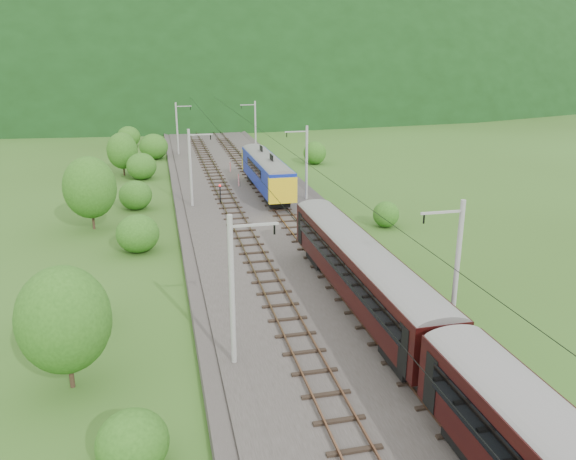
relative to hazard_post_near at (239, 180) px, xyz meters
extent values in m
plane|color=#2D4816|center=(0.14, -39.69, -1.04)|extent=(600.00, 600.00, 0.00)
cube|color=#38332D|center=(0.14, -29.69, -0.89)|extent=(14.00, 220.00, 0.30)
cube|color=brown|center=(-2.98, -29.69, -0.55)|extent=(0.08, 220.00, 0.15)
cube|color=brown|center=(-1.54, -29.69, -0.55)|extent=(0.08, 220.00, 0.15)
cube|color=black|center=(-2.26, -29.69, -0.68)|extent=(2.40, 220.00, 0.12)
cube|color=brown|center=(1.82, -29.69, -0.55)|extent=(0.08, 220.00, 0.15)
cube|color=brown|center=(3.26, -29.69, -0.55)|extent=(0.08, 220.00, 0.15)
cube|color=black|center=(2.54, -29.69, -0.68)|extent=(2.40, 220.00, 0.12)
cylinder|color=gray|center=(-6.06, -39.69, 3.26)|extent=(0.28, 0.28, 8.00)
cube|color=gray|center=(-4.86, -39.69, 6.66)|extent=(2.40, 0.12, 0.12)
cylinder|color=black|center=(-3.86, -39.69, 6.36)|extent=(0.10, 0.10, 0.50)
cylinder|color=gray|center=(-6.06, -7.69, 3.26)|extent=(0.28, 0.28, 8.00)
cube|color=gray|center=(-4.86, -7.69, 6.66)|extent=(2.40, 0.12, 0.12)
cylinder|color=black|center=(-3.86, -7.69, 6.36)|extent=(0.10, 0.10, 0.50)
cylinder|color=gray|center=(-6.06, 24.31, 3.26)|extent=(0.28, 0.28, 8.00)
cube|color=gray|center=(-4.86, 24.31, 6.66)|extent=(2.40, 0.12, 0.12)
cylinder|color=black|center=(-3.86, 24.31, 6.36)|extent=(0.10, 0.10, 0.50)
cylinder|color=gray|center=(-6.06, 56.31, 3.26)|extent=(0.28, 0.28, 8.00)
cube|color=gray|center=(-4.86, 56.31, 6.66)|extent=(2.40, 0.12, 0.12)
cylinder|color=black|center=(-3.86, 56.31, 6.36)|extent=(0.10, 0.10, 0.50)
cylinder|color=gray|center=(-6.06, 88.31, 3.26)|extent=(0.28, 0.28, 8.00)
cube|color=gray|center=(-4.86, 88.31, 6.66)|extent=(2.40, 0.12, 0.12)
cylinder|color=black|center=(-3.86, 88.31, 6.36)|extent=(0.10, 0.10, 0.50)
cylinder|color=gray|center=(6.34, -39.69, 3.26)|extent=(0.28, 0.28, 8.00)
cube|color=gray|center=(5.14, -39.69, 6.66)|extent=(2.40, 0.12, 0.12)
cylinder|color=black|center=(4.14, -39.69, 6.36)|extent=(0.10, 0.10, 0.50)
cylinder|color=gray|center=(6.34, -7.69, 3.26)|extent=(0.28, 0.28, 8.00)
cube|color=gray|center=(5.14, -7.69, 6.66)|extent=(2.40, 0.12, 0.12)
cylinder|color=black|center=(4.14, -7.69, 6.36)|extent=(0.10, 0.10, 0.50)
cylinder|color=gray|center=(6.34, 24.31, 3.26)|extent=(0.28, 0.28, 8.00)
cube|color=gray|center=(5.14, 24.31, 6.66)|extent=(2.40, 0.12, 0.12)
cylinder|color=black|center=(4.14, 24.31, 6.36)|extent=(0.10, 0.10, 0.50)
cylinder|color=gray|center=(6.34, 56.31, 3.26)|extent=(0.28, 0.28, 8.00)
cube|color=gray|center=(5.14, 56.31, 6.66)|extent=(2.40, 0.12, 0.12)
cylinder|color=black|center=(4.14, 56.31, 6.36)|extent=(0.10, 0.10, 0.50)
cylinder|color=gray|center=(6.34, 88.31, 3.26)|extent=(0.28, 0.28, 8.00)
cube|color=gray|center=(5.14, 88.31, 6.66)|extent=(2.40, 0.12, 0.12)
cylinder|color=black|center=(4.14, 88.31, 6.36)|extent=(0.10, 0.10, 0.50)
cylinder|color=black|center=(-2.26, -29.69, 6.06)|extent=(0.03, 198.00, 0.03)
cylinder|color=black|center=(2.54, -29.69, 6.06)|extent=(0.03, 198.00, 0.03)
ellipsoid|color=black|center=(0.14, 220.31, -1.04)|extent=(504.00, 360.00, 244.00)
cube|color=black|center=(2.54, -49.31, -0.04)|extent=(2.13, 3.09, 0.87)
cube|color=black|center=(2.54, -34.90, 1.85)|extent=(2.80, 21.27, 2.90)
cylinder|color=gray|center=(2.54, -34.90, 3.15)|extent=(2.80, 21.16, 2.80)
cube|color=black|center=(1.12, -34.90, 2.20)|extent=(0.05, 18.72, 1.11)
cube|color=black|center=(3.96, -34.90, 2.20)|extent=(0.05, 18.72, 1.11)
cube|color=black|center=(2.54, -42.34, -0.04)|extent=(2.13, 3.09, 0.87)
cube|color=black|center=(2.54, -27.45, -0.04)|extent=(2.13, 3.09, 0.87)
cube|color=#14279F|center=(2.54, -4.34, 1.85)|extent=(2.80, 17.40, 2.90)
cylinder|color=gray|center=(2.54, -4.34, 3.15)|extent=(2.80, 17.32, 2.80)
cube|color=black|center=(1.12, -4.34, 2.20)|extent=(0.05, 15.31, 1.11)
cube|color=black|center=(3.96, -4.34, 2.20)|extent=(0.05, 15.31, 1.11)
cube|color=black|center=(2.54, -10.43, -0.04)|extent=(2.13, 3.09, 0.87)
cube|color=black|center=(2.54, 1.75, -0.04)|extent=(2.13, 3.09, 0.87)
cube|color=gold|center=(2.54, 4.16, 1.66)|extent=(2.86, 0.50, 2.61)
cube|color=gold|center=(2.54, -12.84, 1.66)|extent=(2.86, 0.50, 2.61)
cube|color=black|center=(2.54, -1.34, 3.83)|extent=(0.08, 1.60, 0.87)
cylinder|color=red|center=(0.00, 0.00, 0.00)|extent=(0.16, 0.16, 1.48)
cylinder|color=red|center=(0.12, 8.70, -0.08)|extent=(0.14, 0.14, 1.32)
cylinder|color=black|center=(-3.03, -7.09, 0.17)|extent=(0.13, 0.13, 1.83)
sphere|color=red|center=(-3.03, -7.09, 1.13)|extent=(0.22, 0.22, 0.22)
ellipsoid|color=#255215|center=(-10.93, -46.38, 0.24)|extent=(2.84, 2.84, 2.56)
ellipsoid|color=#255215|center=(-15.16, -33.30, 0.62)|extent=(3.68, 3.68, 3.32)
ellipsoid|color=#255215|center=(-11.27, -20.27, 0.53)|extent=(3.49, 3.49, 3.14)
ellipsoid|color=#255215|center=(-11.80, -6.73, 0.48)|extent=(3.39, 3.39, 3.05)
ellipsoid|color=#255215|center=(-11.40, 7.98, 0.67)|extent=(3.81, 3.81, 3.43)
ellipsoid|color=#255215|center=(-9.79, 22.25, 0.90)|extent=(4.31, 4.31, 3.88)
ellipsoid|color=#255215|center=(-13.97, 35.40, 0.72)|extent=(3.91, 3.91, 3.52)
ellipsoid|color=#255215|center=(-14.32, 51.82, 0.06)|extent=(2.45, 2.45, 2.20)
cylinder|color=black|center=(-14.07, -39.73, 0.67)|extent=(0.24, 0.24, 3.42)
ellipsoid|color=#255215|center=(-14.07, -39.73, 2.63)|extent=(4.40, 4.40, 5.28)
cylinder|color=black|center=(-15.48, -12.91, 0.81)|extent=(0.24, 0.24, 3.70)
ellipsoid|color=#255215|center=(-15.48, -12.91, 2.93)|extent=(4.76, 4.76, 5.72)
cylinder|color=black|center=(-13.78, 10.97, 0.51)|extent=(0.24, 0.24, 3.10)
ellipsoid|color=#255215|center=(-13.78, 10.97, 2.28)|extent=(3.99, 3.99, 4.78)
ellipsoid|color=#255215|center=(11.20, -18.45, 0.07)|extent=(2.46, 2.46, 2.22)
ellipsoid|color=#255215|center=(13.09, 12.87, 0.46)|extent=(3.33, 3.33, 3.00)
camera|label=1|loc=(-9.18, -65.48, 14.72)|focal=35.00mm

